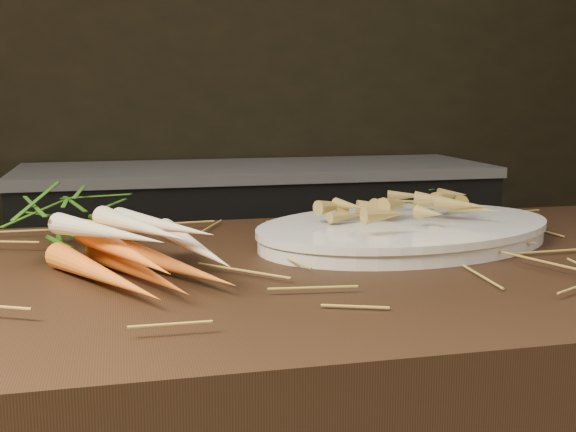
% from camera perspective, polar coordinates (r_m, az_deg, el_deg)
% --- Properties ---
extents(back_counter, '(1.82, 0.62, 0.84)m').
position_cam_1_polar(back_counter, '(2.91, -2.46, -4.22)').
color(back_counter, black).
rests_on(back_counter, ground).
extents(straw_bedding, '(1.40, 0.60, 0.02)m').
position_cam_1_polar(straw_bedding, '(0.94, 0.95, -3.27)').
color(straw_bedding, olive).
rests_on(straw_bedding, main_counter).
extents(root_veg_bunch, '(0.32, 0.48, 0.09)m').
position_cam_1_polar(root_veg_bunch, '(0.98, -15.05, -1.06)').
color(root_veg_bunch, orange).
rests_on(root_veg_bunch, main_counter).
extents(serving_platter, '(0.54, 0.43, 0.03)m').
position_cam_1_polar(serving_platter, '(1.09, 9.29, -1.40)').
color(serving_platter, white).
rests_on(serving_platter, main_counter).
extents(roasted_veg_heap, '(0.27, 0.23, 0.05)m').
position_cam_1_polar(roasted_veg_heap, '(1.09, 9.34, 0.61)').
color(roasted_veg_heap, olive).
rests_on(roasted_veg_heap, serving_platter).
extents(serving_fork, '(0.03, 0.18, 0.00)m').
position_cam_1_polar(serving_fork, '(1.19, 16.30, -0.07)').
color(serving_fork, silver).
rests_on(serving_fork, serving_platter).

